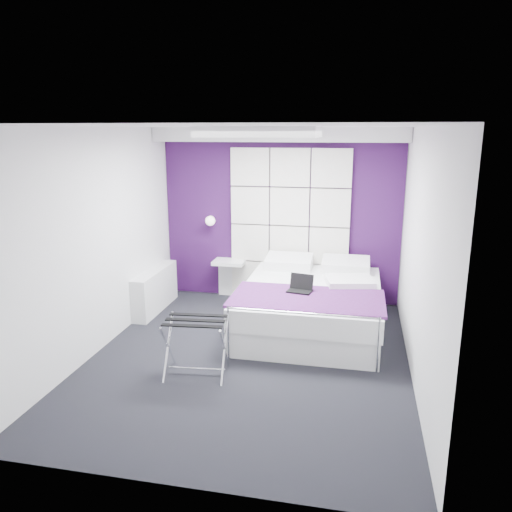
{
  "coord_description": "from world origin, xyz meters",
  "views": [
    {
      "loc": [
        1.16,
        -5.17,
        2.56
      ],
      "look_at": [
        0.01,
        0.35,
        1.13
      ],
      "focal_mm": 35.0,
      "sensor_mm": 36.0,
      "label": 1
    }
  ],
  "objects_px": {
    "radiator": "(155,290)",
    "wall_lamp": "(211,220)",
    "bed": "(311,305)",
    "nightstand": "(229,262)",
    "laptop": "(300,287)",
    "luggage_rack": "(196,347)"
  },
  "relations": [
    {
      "from": "bed",
      "to": "nightstand",
      "type": "xyz_separation_m",
      "value": [
        -1.36,
        0.98,
        0.26
      ]
    },
    {
      "from": "radiator",
      "to": "laptop",
      "type": "distance_m",
      "value": 2.29
    },
    {
      "from": "radiator",
      "to": "bed",
      "type": "relative_size",
      "value": 0.54
    },
    {
      "from": "radiator",
      "to": "nightstand",
      "type": "relative_size",
      "value": 2.5
    },
    {
      "from": "wall_lamp",
      "to": "laptop",
      "type": "relative_size",
      "value": 0.51
    },
    {
      "from": "laptop",
      "to": "bed",
      "type": "bearing_deg",
      "value": 82.76
    },
    {
      "from": "wall_lamp",
      "to": "bed",
      "type": "distance_m",
      "value": 2.14
    },
    {
      "from": "wall_lamp",
      "to": "luggage_rack",
      "type": "distance_m",
      "value": 2.77
    },
    {
      "from": "radiator",
      "to": "wall_lamp",
      "type": "bearing_deg",
      "value": 49.9
    },
    {
      "from": "luggage_rack",
      "to": "laptop",
      "type": "distance_m",
      "value": 1.58
    },
    {
      "from": "wall_lamp",
      "to": "luggage_rack",
      "type": "xyz_separation_m",
      "value": [
        0.58,
        -2.55,
        -0.91
      ]
    },
    {
      "from": "wall_lamp",
      "to": "radiator",
      "type": "bearing_deg",
      "value": -130.1
    },
    {
      "from": "radiator",
      "to": "bed",
      "type": "xyz_separation_m",
      "value": [
        2.3,
        -0.26,
        0.03
      ]
    },
    {
      "from": "radiator",
      "to": "luggage_rack",
      "type": "bearing_deg",
      "value": -55.71
    },
    {
      "from": "nightstand",
      "to": "laptop",
      "type": "height_order",
      "value": "laptop"
    },
    {
      "from": "wall_lamp",
      "to": "bed",
      "type": "xyz_separation_m",
      "value": [
        1.66,
        -1.02,
        -0.89
      ]
    },
    {
      "from": "nightstand",
      "to": "luggage_rack",
      "type": "distance_m",
      "value": 2.55
    },
    {
      "from": "wall_lamp",
      "to": "nightstand",
      "type": "relative_size",
      "value": 0.31
    },
    {
      "from": "bed",
      "to": "laptop",
      "type": "bearing_deg",
      "value": -108.37
    },
    {
      "from": "wall_lamp",
      "to": "luggage_rack",
      "type": "relative_size",
      "value": 0.24
    },
    {
      "from": "radiator",
      "to": "nightstand",
      "type": "distance_m",
      "value": 1.21
    },
    {
      "from": "bed",
      "to": "nightstand",
      "type": "distance_m",
      "value": 1.7
    }
  ]
}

